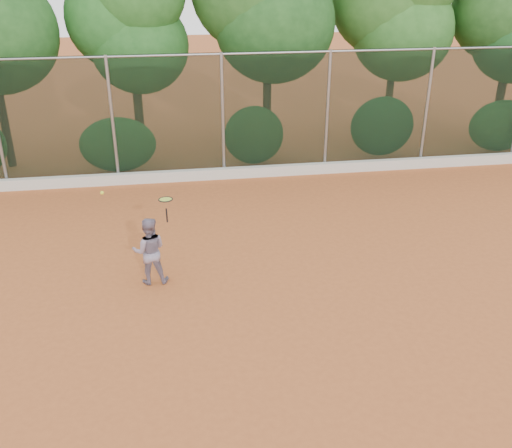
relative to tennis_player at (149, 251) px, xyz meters
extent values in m
plane|color=#B05829|center=(2.03, -1.31, -0.68)|extent=(80.00, 80.00, 0.00)
cube|color=beige|center=(2.03, 5.51, -0.53)|extent=(24.00, 0.20, 0.30)
imported|color=gray|center=(0.00, 0.00, 0.00)|extent=(0.66, 0.52, 1.36)
cube|color=black|center=(2.03, 5.69, 1.07)|extent=(24.00, 0.01, 3.50)
cylinder|color=gray|center=(2.03, 5.69, 2.77)|extent=(24.00, 0.06, 0.06)
cylinder|color=gray|center=(-0.97, 5.69, 1.07)|extent=(0.09, 0.09, 3.50)
cylinder|color=gray|center=(2.03, 5.69, 1.07)|extent=(0.09, 0.09, 3.50)
cylinder|color=gray|center=(5.03, 5.69, 1.07)|extent=(0.09, 0.09, 3.50)
cylinder|color=gray|center=(8.03, 5.69, 1.07)|extent=(0.09, 0.09, 3.50)
cylinder|color=#3A2316|center=(-4.27, 7.59, 0.77)|extent=(0.24, 0.24, 2.90)
cylinder|color=#432F19|center=(-0.37, 7.99, 0.52)|extent=(0.28, 0.28, 2.40)
ellipsoid|color=#1F551D|center=(-0.17, 7.89, 2.72)|extent=(2.90, 2.40, 2.80)
ellipsoid|color=#205C1F|center=(-0.67, 8.19, 3.52)|extent=(3.20, 2.70, 3.10)
cylinder|color=#3B2916|center=(3.63, 7.69, 0.82)|extent=(0.26, 0.26, 3.00)
ellipsoid|color=#2D6627|center=(3.83, 7.59, 3.32)|extent=(3.60, 3.00, 3.50)
cylinder|color=#46331B|center=(7.73, 7.89, 0.67)|extent=(0.24, 0.24, 2.70)
ellipsoid|color=#265A1F|center=(7.93, 7.79, 3.02)|extent=(3.20, 2.70, 3.10)
cylinder|color=#3F2518|center=(11.43, 7.49, 0.57)|extent=(0.28, 0.28, 2.50)
ellipsoid|color=#316727|center=(11.13, 7.69, 3.62)|extent=(3.30, 2.80, 3.20)
ellipsoid|color=#34752C|center=(-0.97, 6.49, 0.17)|extent=(2.20, 1.16, 1.60)
ellipsoid|color=#306626|center=(3.03, 6.49, 0.27)|extent=(1.80, 1.04, 1.76)
ellipsoid|color=#256126|center=(7.03, 6.49, 0.37)|extent=(2.00, 1.10, 1.84)
ellipsoid|color=#30712B|center=(11.03, 6.49, 0.22)|extent=(2.16, 1.12, 1.64)
cylinder|color=black|center=(0.38, 0.01, 0.72)|extent=(0.04, 0.05, 0.28)
torus|color=black|center=(0.38, -0.05, 1.07)|extent=(0.36, 0.36, 0.03)
cylinder|color=#B7CB3B|center=(0.38, -0.05, 1.07)|extent=(0.30, 0.30, 0.01)
sphere|color=yellow|center=(-0.76, 0.12, 1.20)|extent=(0.07, 0.07, 0.07)
camera|label=1|loc=(0.53, -9.88, 5.14)|focal=40.00mm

